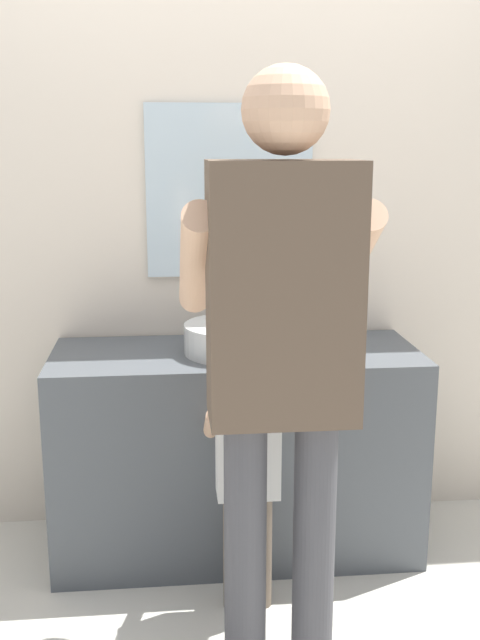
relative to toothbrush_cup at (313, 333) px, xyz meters
The scene contains 8 objects.
ground_plane 0.97m from the toothbrush_cup, 131.52° to the right, with size 14.00×14.00×0.00m, color silver.
back_wall 0.64m from the toothbrush_cup, 137.21° to the left, with size 4.40×0.10×2.70m.
vanity_cabinet 0.55m from the toothbrush_cup, behind, with size 1.38×0.54×0.80m, color #4C5156.
sink_basin 0.31m from the toothbrush_cup, 168.66° to the right, with size 0.39×0.39×0.11m.
faucet 0.35m from the toothbrush_cup, 150.14° to the left, with size 0.18×0.14×0.18m.
toothbrush_cup is the anchor object (origin of this frame).
child_toddler 0.62m from the toothbrush_cup, 124.31° to the right, with size 0.28×0.28×0.91m.
adult_parent 0.83m from the toothbrush_cup, 107.59° to the right, with size 0.55×0.57×1.77m.
Camera 1 is at (-0.26, -2.43, 1.56)m, focal length 42.35 mm.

